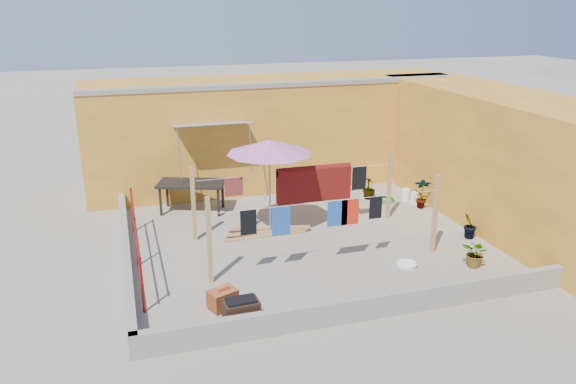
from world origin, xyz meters
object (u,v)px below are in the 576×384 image
(brick_stack, at_px, (223,299))
(brazier, at_px, (241,314))
(patio_umbrella, at_px, (269,147))
(green_hose, at_px, (385,199))
(outdoor_table, at_px, (191,185))
(water_jug_a, at_px, (406,195))
(white_basin, at_px, (406,264))
(water_jug_b, at_px, (414,198))
(plant_back_a, at_px, (337,182))

(brick_stack, height_order, brazier, brazier)
(patio_umbrella, distance_m, green_hose, 4.52)
(outdoor_table, relative_size, water_jug_a, 5.04)
(water_jug_a, bearing_deg, green_hose, 166.29)
(patio_umbrella, relative_size, brazier, 4.23)
(outdoor_table, bearing_deg, brick_stack, -91.94)
(patio_umbrella, relative_size, outdoor_table, 1.35)
(brick_stack, bearing_deg, brazier, -75.79)
(water_jug_a, bearing_deg, brazier, -139.20)
(outdoor_table, xyz_separation_m, white_basin, (3.87, -4.66, -0.70))
(brazier, xyz_separation_m, water_jug_b, (5.98, 4.77, -0.10))
(patio_umbrella, distance_m, outdoor_table, 2.99)
(brazier, distance_m, white_basin, 4.08)
(brazier, bearing_deg, brick_stack, 104.21)
(outdoor_table, xyz_separation_m, water_jug_a, (5.89, -0.88, -0.57))
(outdoor_table, height_order, brick_stack, outdoor_table)
(brazier, xyz_separation_m, white_basin, (3.86, 1.29, -0.22))
(white_basin, distance_m, water_jug_b, 4.07)
(outdoor_table, relative_size, brick_stack, 3.26)
(water_jug_b, relative_size, green_hose, 0.63)
(patio_umbrella, xyz_separation_m, water_jug_b, (4.41, 0.93, -1.99))
(brick_stack, bearing_deg, plant_back_a, 51.05)
(water_jug_b, bearing_deg, water_jug_a, 107.20)
(brick_stack, relative_size, white_basin, 1.35)
(patio_umbrella, relative_size, brick_stack, 4.42)
(plant_back_a, bearing_deg, white_basin, -94.10)
(brick_stack, xyz_separation_m, white_basin, (4.05, 0.56, -0.14))
(green_hose, distance_m, plant_back_a, 1.49)
(patio_umbrella, height_order, white_basin, patio_umbrella)
(brazier, bearing_deg, green_hose, 44.49)
(outdoor_table, xyz_separation_m, plant_back_a, (4.22, 0.22, -0.37))
(water_jug_b, bearing_deg, white_basin, -121.34)
(water_jug_a, bearing_deg, water_jug_b, -72.80)
(water_jug_b, height_order, plant_back_a, plant_back_a)
(water_jug_b, distance_m, green_hose, 0.82)
(brazier, bearing_deg, water_jug_a, 40.80)
(brazier, distance_m, plant_back_a, 7.48)
(brick_stack, height_order, water_jug_a, brick_stack)
(brick_stack, bearing_deg, green_hose, 39.21)
(brazier, height_order, water_jug_b, brazier)
(outdoor_table, xyz_separation_m, brazier, (0.01, -5.96, -0.47))
(water_jug_a, distance_m, green_hose, 0.60)
(patio_umbrella, height_order, plant_back_a, patio_umbrella)
(patio_umbrella, xyz_separation_m, white_basin, (2.30, -2.55, -2.11))
(green_hose, xyz_separation_m, plant_back_a, (-1.10, 0.96, 0.33))
(patio_umbrella, bearing_deg, brick_stack, -119.40)
(outdoor_table, height_order, brazier, outdoor_table)
(water_jug_a, relative_size, plant_back_a, 0.52)
(outdoor_table, relative_size, white_basin, 4.41)
(plant_back_a, bearing_deg, brick_stack, -128.95)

